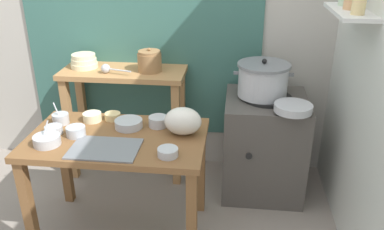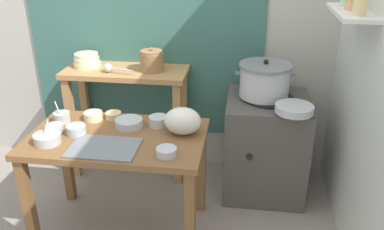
{
  "view_description": "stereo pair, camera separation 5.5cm",
  "coord_description": "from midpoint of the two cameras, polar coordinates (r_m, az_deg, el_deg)",
  "views": [
    {
      "loc": [
        0.61,
        -2.08,
        1.87
      ],
      "look_at": [
        0.34,
        0.23,
        0.82
      ],
      "focal_mm": 37.78,
      "sensor_mm": 36.0,
      "label": 1
    },
    {
      "loc": [
        0.66,
        -2.07,
        1.87
      ],
      "look_at": [
        0.34,
        0.23,
        0.82
      ],
      "focal_mm": 37.78,
      "sensor_mm": 36.0,
      "label": 2
    }
  ],
  "objects": [
    {
      "name": "bowl_stack_enamel",
      "position": [
        3.3,
        -14.16,
        7.48
      ],
      "size": [
        0.21,
        0.21,
        0.11
      ],
      "color": "beige",
      "rests_on": "back_shelf_table"
    },
    {
      "name": "prep_bowl_0",
      "position": [
        2.78,
        -13.22,
        -0.08
      ],
      "size": [
        0.12,
        0.12,
        0.05
      ],
      "color": "beige",
      "rests_on": "prep_table"
    },
    {
      "name": "stove_block",
      "position": [
        3.15,
        10.76,
        -4.23
      ],
      "size": [
        0.6,
        0.61,
        0.78
      ],
      "color": "#4C4742",
      "rests_on": "ground"
    },
    {
      "name": "prep_bowl_4",
      "position": [
        2.6,
        -15.44,
        -2.02
      ],
      "size": [
        0.12,
        0.12,
        0.06
      ],
      "color": "#B7BABF",
      "rests_on": "prep_table"
    },
    {
      "name": "wall_right",
      "position": [
        2.47,
        26.03,
        8.57
      ],
      "size": [
        0.3,
        3.2,
        2.6
      ],
      "color": "silver",
      "rests_on": "ground"
    },
    {
      "name": "steamer_pot",
      "position": [
        2.96,
        10.75,
        4.86
      ],
      "size": [
        0.43,
        0.38,
        0.28
      ],
      "color": "#B7BABF",
      "rests_on": "stove_block"
    },
    {
      "name": "back_shelf_table",
      "position": [
        3.26,
        -8.64,
        2.68
      ],
      "size": [
        0.96,
        0.4,
        0.9
      ],
      "color": "#B27F4C",
      "rests_on": "ground"
    },
    {
      "name": "ladle",
      "position": [
        3.13,
        -11.15,
        6.53
      ],
      "size": [
        0.25,
        0.09,
        0.07
      ],
      "color": "#B7BABF",
      "rests_on": "back_shelf_table"
    },
    {
      "name": "prep_bowl_5",
      "position": [
        2.28,
        -2.94,
        -5.18
      ],
      "size": [
        0.12,
        0.12,
        0.05
      ],
      "color": "#B7BABF",
      "rests_on": "prep_table"
    },
    {
      "name": "clay_pot",
      "position": [
        3.11,
        -5.2,
        7.62
      ],
      "size": [
        0.18,
        0.18,
        0.18
      ],
      "color": "olive",
      "rests_on": "back_shelf_table"
    },
    {
      "name": "prep_bowl_3",
      "position": [
        2.55,
        -19.18,
        -3.12
      ],
      "size": [
        0.16,
        0.16,
        0.14
      ],
      "color": "#B7BABF",
      "rests_on": "prep_table"
    },
    {
      "name": "serving_tray",
      "position": [
        2.41,
        -11.67,
        -4.54
      ],
      "size": [
        0.4,
        0.28,
        0.01
      ],
      "primitive_type": "cube",
      "color": "slate",
      "rests_on": "prep_table"
    },
    {
      "name": "prep_table",
      "position": [
        2.6,
        -9.81,
        -5.03
      ],
      "size": [
        1.1,
        0.66,
        0.72
      ],
      "color": "brown",
      "rests_on": "ground"
    },
    {
      "name": "prep_bowl_6",
      "position": [
        2.77,
        -10.46,
        -0.03
      ],
      "size": [
        0.11,
        0.11,
        0.05
      ],
      "color": "#E5C684",
      "rests_on": "prep_table"
    },
    {
      "name": "prep_bowl_1",
      "position": [
        2.8,
        -17.36,
        -0.26
      ],
      "size": [
        0.11,
        0.11,
        0.15
      ],
      "color": "#B7BABF",
      "rests_on": "prep_table"
    },
    {
      "name": "prep_bowl_2",
      "position": [
        2.64,
        -8.3,
        -1.08
      ],
      "size": [
        0.18,
        0.18,
        0.05
      ],
      "color": "#B7BABF",
      "rests_on": "prep_table"
    },
    {
      "name": "wall_back",
      "position": [
        3.27,
        -2.01,
        14.36
      ],
      "size": [
        4.4,
        0.12,
        2.6
      ],
      "color": "#B2ADA3",
      "rests_on": "ground"
    },
    {
      "name": "wide_pan",
      "position": [
        2.76,
        14.79,
        0.86
      ],
      "size": [
        0.26,
        0.26,
        0.05
      ],
      "primitive_type": "cylinder",
      "color": "#B7BABF",
      "rests_on": "stove_block"
    },
    {
      "name": "plastic_bag",
      "position": [
        2.49,
        -0.7,
        -0.86
      ],
      "size": [
        0.23,
        0.17,
        0.18
      ],
      "primitive_type": "ellipsoid",
      "color": "silver",
      "rests_on": "prep_table"
    },
    {
      "name": "prep_bowl_8",
      "position": [
        2.68,
        -18.28,
        -1.76
      ],
      "size": [
        0.11,
        0.11,
        0.05
      ],
      "color": "#B7BABF",
      "rests_on": "prep_table"
    },
    {
      "name": "prep_bowl_7",
      "position": [
        2.63,
        -4.15,
        -0.82
      ],
      "size": [
        0.12,
        0.12,
        0.07
      ],
      "color": "#B7BABF",
      "rests_on": "prep_table"
    }
  ]
}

